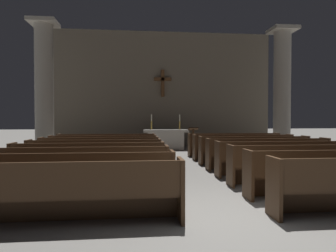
{
  "coord_description": "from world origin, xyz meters",
  "views": [
    {
      "loc": [
        -1.38,
        -4.49,
        1.55
      ],
      "look_at": [
        0.0,
        9.12,
        1.21
      ],
      "focal_mm": 32.16,
      "sensor_mm": 36.0,
      "label": 1
    }
  ],
  "objects_px": {
    "pew_right_row_5": "(268,153)",
    "candlestick_left": "(151,125)",
    "pew_left_row_1": "(53,193)",
    "pew_left_row_8": "(107,145)",
    "pew_right_row_8": "(234,144)",
    "altar": "(166,139)",
    "pew_left_row_5": "(95,156)",
    "pew_right_row_7": "(243,147)",
    "pew_left_row_4": "(89,161)",
    "column_left_second": "(44,89)",
    "pew_left_row_7": "(104,148)",
    "pew_right_row_6": "(254,150)",
    "pew_left_row_6": "(100,151)",
    "pew_right_row_4": "(285,158)",
    "column_right_second": "(282,92)",
    "lectern": "(193,140)",
    "pew_left_row_3": "(81,168)",
    "pew_left_row_2": "(70,178)",
    "candlestick_right": "(180,125)",
    "pew_right_row_3": "(308,164)"
  },
  "relations": [
    {
      "from": "pew_right_row_5",
      "to": "candlestick_left",
      "type": "xyz_separation_m",
      "value": [
        -3.3,
        5.95,
        0.77
      ]
    },
    {
      "from": "pew_left_row_1",
      "to": "pew_left_row_8",
      "type": "relative_size",
      "value": 1.0
    },
    {
      "from": "pew_right_row_8",
      "to": "altar",
      "type": "relative_size",
      "value": 1.72
    },
    {
      "from": "pew_left_row_5",
      "to": "pew_right_row_7",
      "type": "xyz_separation_m",
      "value": [
        5.2,
        2.19,
        0.0
      ]
    },
    {
      "from": "pew_left_row_4",
      "to": "column_left_second",
      "type": "relative_size",
      "value": 0.65
    },
    {
      "from": "altar",
      "to": "candlestick_left",
      "type": "height_order",
      "value": "candlestick_left"
    },
    {
      "from": "pew_right_row_5",
      "to": "pew_left_row_4",
      "type": "bearing_deg",
      "value": -168.09
    },
    {
      "from": "pew_left_row_7",
      "to": "pew_right_row_6",
      "type": "bearing_deg",
      "value": -11.91
    },
    {
      "from": "pew_left_row_6",
      "to": "pew_right_row_7",
      "type": "distance_m",
      "value": 5.31
    },
    {
      "from": "pew_right_row_4",
      "to": "column_left_second",
      "type": "xyz_separation_m",
      "value": [
        -8.04,
        5.92,
        2.35
      ]
    },
    {
      "from": "pew_right_row_7",
      "to": "altar",
      "type": "distance_m",
      "value": 4.57
    },
    {
      "from": "pew_right_row_6",
      "to": "column_right_second",
      "type": "bearing_deg",
      "value": 52.67
    },
    {
      "from": "pew_right_row_6",
      "to": "lectern",
      "type": "relative_size",
      "value": 3.29
    },
    {
      "from": "pew_right_row_4",
      "to": "column_left_second",
      "type": "height_order",
      "value": "column_left_second"
    },
    {
      "from": "column_left_second",
      "to": "column_right_second",
      "type": "xyz_separation_m",
      "value": [
        10.89,
        0.0,
        0.0
      ]
    },
    {
      "from": "pew_left_row_3",
      "to": "pew_right_row_7",
      "type": "relative_size",
      "value": 1.0
    },
    {
      "from": "lectern",
      "to": "column_right_second",
      "type": "bearing_deg",
      "value": 1.03
    },
    {
      "from": "pew_left_row_7",
      "to": "column_right_second",
      "type": "xyz_separation_m",
      "value": [
        8.04,
        2.64,
        2.35
      ]
    },
    {
      "from": "pew_left_row_8",
      "to": "column_left_second",
      "type": "bearing_deg",
      "value": 151.59
    },
    {
      "from": "pew_right_row_5",
      "to": "pew_right_row_7",
      "type": "relative_size",
      "value": 1.0
    },
    {
      "from": "pew_left_row_2",
      "to": "pew_left_row_7",
      "type": "distance_m",
      "value": 5.48
    },
    {
      "from": "pew_left_row_1",
      "to": "pew_left_row_3",
      "type": "relative_size",
      "value": 1.0
    },
    {
      "from": "pew_left_row_2",
      "to": "candlestick_right",
      "type": "distance_m",
      "value": 9.84
    },
    {
      "from": "pew_left_row_8",
      "to": "pew_right_row_3",
      "type": "xyz_separation_m",
      "value": [
        5.2,
        -5.48,
        0.0
      ]
    },
    {
      "from": "pew_left_row_6",
      "to": "pew_right_row_7",
      "type": "relative_size",
      "value": 1.0
    },
    {
      "from": "pew_left_row_4",
      "to": "pew_left_row_5",
      "type": "distance_m",
      "value": 1.1
    },
    {
      "from": "pew_right_row_4",
      "to": "pew_right_row_7",
      "type": "relative_size",
      "value": 1.0
    },
    {
      "from": "pew_right_row_8",
      "to": "column_right_second",
      "type": "bearing_deg",
      "value": 28.41
    },
    {
      "from": "column_left_second",
      "to": "candlestick_right",
      "type": "distance_m",
      "value": 6.44
    },
    {
      "from": "pew_left_row_5",
      "to": "candlestick_right",
      "type": "height_order",
      "value": "candlestick_right"
    },
    {
      "from": "pew_left_row_4",
      "to": "pew_right_row_6",
      "type": "relative_size",
      "value": 1.0
    },
    {
      "from": "pew_right_row_4",
      "to": "column_left_second",
      "type": "distance_m",
      "value": 10.26
    },
    {
      "from": "pew_left_row_6",
      "to": "pew_right_row_6",
      "type": "relative_size",
      "value": 1.0
    },
    {
      "from": "pew_left_row_5",
      "to": "pew_left_row_6",
      "type": "xyz_separation_m",
      "value": [
        0.0,
        1.1,
        0.0
      ]
    },
    {
      "from": "pew_right_row_3",
      "to": "column_left_second",
      "type": "height_order",
      "value": "column_left_second"
    },
    {
      "from": "candlestick_right",
      "to": "pew_left_row_5",
      "type": "bearing_deg",
      "value": -119.0
    },
    {
      "from": "pew_left_row_5",
      "to": "pew_right_row_6",
      "type": "relative_size",
      "value": 1.0
    },
    {
      "from": "pew_right_row_8",
      "to": "pew_left_row_6",
      "type": "bearing_deg",
      "value": -157.13
    },
    {
      "from": "lectern",
      "to": "pew_left_row_6",
      "type": "bearing_deg",
      "value": -135.83
    },
    {
      "from": "pew_right_row_7",
      "to": "pew_right_row_8",
      "type": "bearing_deg",
      "value": 90.0
    },
    {
      "from": "pew_right_row_5",
      "to": "column_left_second",
      "type": "bearing_deg",
      "value": 149.03
    },
    {
      "from": "altar",
      "to": "pew_right_row_4",
      "type": "bearing_deg",
      "value": -69.76
    },
    {
      "from": "pew_left_row_1",
      "to": "pew_left_row_4",
      "type": "bearing_deg",
      "value": 90.0
    },
    {
      "from": "pew_right_row_6",
      "to": "pew_right_row_7",
      "type": "relative_size",
      "value": 1.0
    },
    {
      "from": "pew_left_row_2",
      "to": "pew_left_row_4",
      "type": "height_order",
      "value": "same"
    },
    {
      "from": "pew_left_row_1",
      "to": "altar",
      "type": "distance_m",
      "value": 10.66
    },
    {
      "from": "pew_left_row_5",
      "to": "candlestick_right",
      "type": "xyz_separation_m",
      "value": [
        3.3,
        5.95,
        0.77
      ]
    },
    {
      "from": "pew_left_row_6",
      "to": "pew_right_row_6",
      "type": "distance_m",
      "value": 5.2
    },
    {
      "from": "pew_left_row_3",
      "to": "pew_right_row_8",
      "type": "xyz_separation_m",
      "value": [
        5.2,
        5.48,
        0.0
      ]
    },
    {
      "from": "pew_right_row_6",
      "to": "column_right_second",
      "type": "relative_size",
      "value": 0.65
    }
  ]
}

